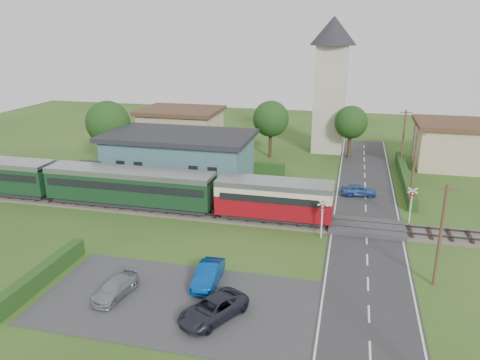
% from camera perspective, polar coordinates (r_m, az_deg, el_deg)
% --- Properties ---
extents(ground, '(120.00, 120.00, 0.00)m').
position_cam_1_polar(ground, '(39.85, 0.62, -5.85)').
color(ground, '#2D4C19').
extents(railway_track, '(76.00, 3.20, 0.49)m').
position_cam_1_polar(railway_track, '(41.59, 1.25, -4.62)').
color(railway_track, '#4C443D').
rests_on(railway_track, ground).
extents(road, '(6.00, 70.00, 0.05)m').
position_cam_1_polar(road, '(39.01, 15.18, -7.04)').
color(road, '#28282B').
rests_on(road, ground).
extents(car_park, '(17.00, 9.00, 0.08)m').
position_cam_1_polar(car_park, '(30.11, -7.66, -14.51)').
color(car_park, '#333335').
rests_on(car_park, ground).
extents(crossing_deck, '(6.20, 3.40, 0.45)m').
position_cam_1_polar(crossing_deck, '(40.76, 15.17, -5.61)').
color(crossing_deck, '#333335').
rests_on(crossing_deck, ground).
extents(platform, '(30.00, 3.00, 0.45)m').
position_cam_1_polar(platform, '(47.34, -9.80, -1.86)').
color(platform, gray).
rests_on(platform, ground).
extents(equipment_hut, '(2.30, 2.30, 2.55)m').
position_cam_1_polar(equipment_hut, '(50.50, -18.26, 0.57)').
color(equipment_hut, '#BDB29B').
rests_on(equipment_hut, platform).
extents(station_building, '(16.00, 9.00, 5.30)m').
position_cam_1_polar(station_building, '(51.70, -7.42, 2.84)').
color(station_building, '#3C626D').
rests_on(station_building, ground).
extents(train, '(43.20, 2.90, 3.40)m').
position_cam_1_polar(train, '(46.09, -16.83, -0.38)').
color(train, '#232328').
rests_on(train, ground).
extents(church_tower, '(6.00, 6.00, 17.60)m').
position_cam_1_polar(church_tower, '(63.82, 11.05, 12.45)').
color(church_tower, '#BDB29B').
rests_on(church_tower, ground).
extents(house_west, '(10.80, 8.80, 5.50)m').
position_cam_1_polar(house_west, '(66.14, -7.16, 6.31)').
color(house_west, tan).
rests_on(house_west, ground).
extents(house_east, '(8.80, 8.80, 5.50)m').
position_cam_1_polar(house_east, '(62.07, 24.38, 4.04)').
color(house_east, tan).
rests_on(house_east, ground).
extents(hedge_carpark, '(0.80, 9.00, 1.20)m').
position_cam_1_polar(hedge_carpark, '(34.12, -23.02, -10.66)').
color(hedge_carpark, '#193814').
rests_on(hedge_carpark, ground).
extents(hedge_roadside, '(0.80, 18.00, 1.20)m').
position_cam_1_polar(hedge_roadside, '(54.10, 19.46, 0.31)').
color(hedge_roadside, '#193814').
rests_on(hedge_roadside, ground).
extents(hedge_station, '(22.00, 0.80, 1.30)m').
position_cam_1_polar(hedge_station, '(56.31, -5.71, 2.02)').
color(hedge_station, '#193814').
rests_on(hedge_station, ground).
extents(tree_a, '(5.20, 5.20, 8.00)m').
position_cam_1_polar(tree_a, '(57.97, -15.79, 6.70)').
color(tree_a, '#332316').
rests_on(tree_a, ground).
extents(tree_b, '(4.60, 4.60, 7.34)m').
position_cam_1_polar(tree_b, '(60.39, 3.78, 7.43)').
color(tree_b, '#332316').
rests_on(tree_b, ground).
extents(tree_c, '(4.20, 4.20, 6.78)m').
position_cam_1_polar(tree_c, '(61.55, 13.38, 6.84)').
color(tree_c, '#332316').
rests_on(tree_c, ground).
extents(utility_pole_b, '(1.40, 0.22, 7.00)m').
position_cam_1_polar(utility_pole_b, '(32.58, 23.26, -6.14)').
color(utility_pole_b, '#473321').
rests_on(utility_pole_b, ground).
extents(utility_pole_c, '(1.40, 0.22, 7.00)m').
position_cam_1_polar(utility_pole_c, '(47.54, 20.44, 1.64)').
color(utility_pole_c, '#473321').
rests_on(utility_pole_c, ground).
extents(utility_pole_d, '(1.40, 0.22, 7.00)m').
position_cam_1_polar(utility_pole_d, '(59.12, 19.28, 4.84)').
color(utility_pole_d, '#473321').
rests_on(utility_pole_d, ground).
extents(crossing_signal_near, '(0.84, 0.28, 3.28)m').
position_cam_1_polar(crossing_signal_near, '(37.81, 9.99, -3.98)').
color(crossing_signal_near, silver).
rests_on(crossing_signal_near, ground).
extents(crossing_signal_far, '(0.84, 0.28, 3.28)m').
position_cam_1_polar(crossing_signal_far, '(42.60, 20.18, -2.30)').
color(crossing_signal_far, silver).
rests_on(crossing_signal_far, ground).
extents(streetlamp_west, '(0.30, 0.30, 5.15)m').
position_cam_1_polar(streetlamp_west, '(64.52, -14.61, 5.79)').
color(streetlamp_west, '#3F3F47').
rests_on(streetlamp_west, ground).
extents(streetlamp_east, '(0.30, 0.30, 5.15)m').
position_cam_1_polar(streetlamp_east, '(64.30, 20.46, 5.18)').
color(streetlamp_east, '#3F3F47').
rests_on(streetlamp_east, ground).
extents(car_on_road, '(3.61, 1.92, 1.17)m').
position_cam_1_polar(car_on_road, '(48.39, 14.25, -1.21)').
color(car_on_road, '#294C90').
rests_on(car_on_road, road).
extents(car_park_blue, '(1.53, 4.02, 1.31)m').
position_cam_1_polar(car_park_blue, '(31.40, -3.92, -11.42)').
color(car_park_blue, navy).
rests_on(car_park_blue, car_park).
extents(car_park_silver, '(2.09, 3.94, 1.09)m').
position_cam_1_polar(car_park_silver, '(31.10, -14.97, -12.61)').
color(car_park_silver, gray).
rests_on(car_park_silver, car_park).
extents(car_park_dark, '(3.97, 4.92, 1.24)m').
position_cam_1_polar(car_park_dark, '(28.08, -3.32, -15.40)').
color(car_park_dark, '#21242F').
rests_on(car_park_dark, car_park).
extents(pedestrian_near, '(0.56, 0.38, 1.48)m').
position_cam_1_polar(pedestrian_near, '(43.85, 0.87, -1.88)').
color(pedestrian_near, gray).
rests_on(pedestrian_near, platform).
extents(pedestrian_far, '(1.03, 1.14, 1.93)m').
position_cam_1_polar(pedestrian_far, '(49.47, -15.36, 0.08)').
color(pedestrian_far, gray).
rests_on(pedestrian_far, platform).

